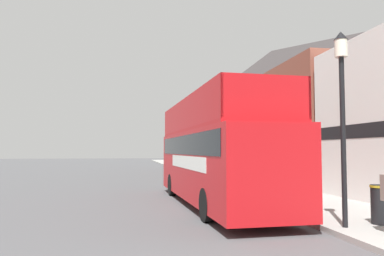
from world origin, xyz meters
The scene contains 9 objects.
ground_plane centered at (0.00, 21.00, 0.00)m, with size 144.00×144.00×0.00m, color #4C4C4F.
sidewalk centered at (6.60, 18.00, 0.07)m, with size 3.76×108.00×0.14m.
brick_terrace_rear centered at (11.48, 24.79, 5.14)m, with size 6.00×24.54×10.27m.
tour_bus centered at (3.07, 9.91, 1.79)m, with size 2.84×10.86×3.99m.
parked_car_ahead_of_bus centered at (3.63, 17.79, 0.69)m, with size 1.78×3.92×1.48m.
lamp_post_nearest centered at (5.20, 4.64, 3.56)m, with size 0.35×0.35×4.99m.
lamp_post_second centered at (5.35, 11.99, 3.70)m, with size 0.35×0.35×5.23m.
lamp_post_third centered at (5.36, 19.34, 3.44)m, with size 0.35×0.35×4.80m.
litter_bin centered at (6.33, 4.84, 0.68)m, with size 0.48×0.48×1.02m.
Camera 1 is at (-0.21, -4.05, 2.07)m, focal length 35.00 mm.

